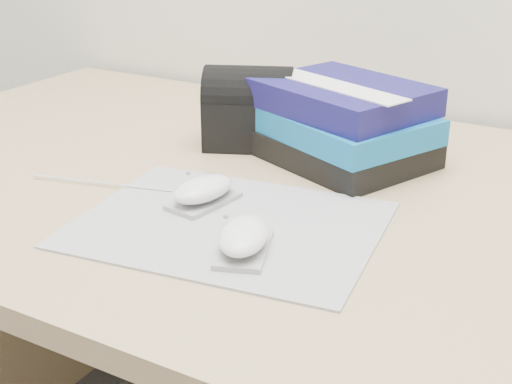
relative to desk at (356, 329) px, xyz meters
The scene contains 7 objects.
desk is the anchor object (origin of this frame).
mousepad 0.33m from the desk, 113.91° to the right, with size 0.35×0.27×0.00m, color gray.
mouse_rear 0.34m from the desk, 130.87° to the right, with size 0.06×0.10×0.04m.
mouse_front 0.37m from the desk, 98.54° to the right, with size 0.08×0.11×0.04m.
usb_cable 0.43m from the desk, 148.54° to the right, with size 0.00×0.00×0.21m, color silver.
book_stack 0.31m from the desk, 134.08° to the left, with size 0.29×0.26×0.12m.
pouch 0.37m from the desk, 165.35° to the left, with size 0.16×0.14×0.12m.
Camera 1 is at (0.31, 0.79, 1.09)m, focal length 50.00 mm.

